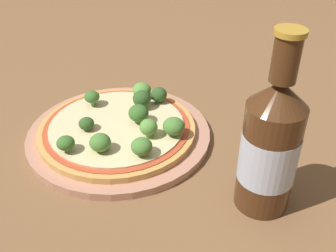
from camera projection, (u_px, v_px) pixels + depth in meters
name	position (u px, v px, depth m)	size (l,w,h in m)	color
ground_plane	(119.00, 128.00, 0.65)	(3.00, 3.00, 0.00)	brown
plate	(119.00, 134.00, 0.63)	(0.29, 0.29, 0.01)	tan
pizza	(117.00, 128.00, 0.62)	(0.25, 0.25, 0.01)	tan
broccoli_floret_0	(100.00, 143.00, 0.55)	(0.03, 0.03, 0.03)	#7A9E5B
broccoli_floret_1	(65.00, 143.00, 0.55)	(0.03, 0.03, 0.02)	#7A9E5B
broccoli_floret_2	(141.00, 90.00, 0.68)	(0.03, 0.03, 0.03)	#7A9E5B
broccoli_floret_3	(149.00, 127.00, 0.58)	(0.03, 0.03, 0.03)	#7A9E5B
broccoli_floret_4	(159.00, 95.00, 0.66)	(0.03, 0.03, 0.03)	#7A9E5B
broccoli_floret_5	(139.00, 112.00, 0.61)	(0.03, 0.03, 0.03)	#7A9E5B
broccoli_floret_6	(142.00, 146.00, 0.54)	(0.03, 0.03, 0.03)	#7A9E5B
broccoli_floret_7	(142.00, 99.00, 0.65)	(0.03, 0.03, 0.03)	#7A9E5B
broccoli_floret_8	(86.00, 124.00, 0.60)	(0.02, 0.02, 0.02)	#7A9E5B
broccoli_floret_9	(92.00, 97.00, 0.65)	(0.03, 0.03, 0.03)	#7A9E5B
broccoli_floret_10	(174.00, 126.00, 0.58)	(0.03, 0.03, 0.03)	#7A9E5B
beer_bottle	(270.00, 146.00, 0.46)	(0.07, 0.07, 0.23)	#472814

